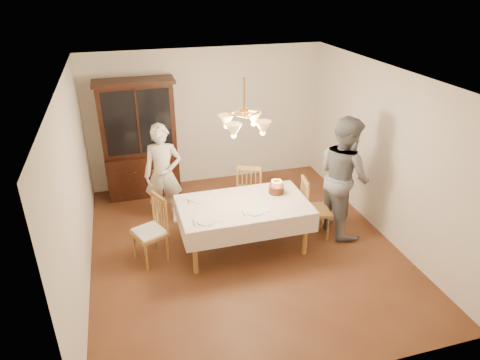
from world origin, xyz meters
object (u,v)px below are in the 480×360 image
object	(u,v)px
dining_table	(244,208)
elderly_woman	(163,175)
chair_far_side	(250,192)
birthday_cake	(276,190)
china_hutch	(140,141)

from	to	relation	value
dining_table	elderly_woman	xyz separation A→B (m)	(-1.03, 1.14, 0.16)
chair_far_side	birthday_cake	distance (m)	0.85
dining_table	china_hutch	world-z (taller)	china_hutch
elderly_woman	birthday_cake	distance (m)	1.87
dining_table	elderly_woman	size ratio (longest dim) A/B	1.12
china_hutch	birthday_cake	distance (m)	2.81
chair_far_side	dining_table	bearing A→B (deg)	-112.35
china_hutch	chair_far_side	distance (m)	2.24
birthday_cake	elderly_woman	bearing A→B (deg)	148.55
china_hutch	chair_far_side	bearing A→B (deg)	-39.08
dining_table	elderly_woman	distance (m)	1.54
dining_table	chair_far_side	size ratio (longest dim) A/B	1.90
china_hutch	chair_far_side	size ratio (longest dim) A/B	2.16
chair_far_side	elderly_woman	xyz separation A→B (m)	(-1.40, 0.24, 0.40)
china_hutch	chair_far_side	world-z (taller)	china_hutch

